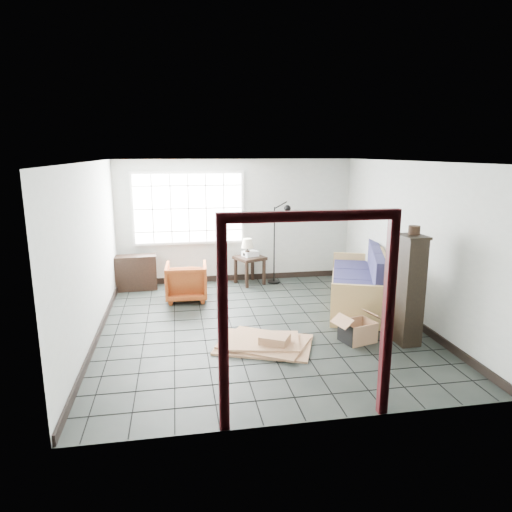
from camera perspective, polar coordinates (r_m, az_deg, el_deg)
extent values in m
plane|color=black|center=(7.46, 0.40, -8.68)|extent=(5.50, 5.50, 0.00)
cube|color=#A2A8A1|center=(9.76, -2.49, 4.38)|extent=(5.00, 0.02, 2.60)
cube|color=#A2A8A1|center=(4.49, 6.76, -5.89)|extent=(5.00, 0.02, 2.60)
cube|color=#A2A8A1|center=(7.08, -19.90, 0.37)|extent=(0.02, 5.50, 2.60)
cube|color=#A2A8A1|center=(7.91, 18.53, 1.72)|extent=(0.02, 5.50, 2.60)
cube|color=white|center=(6.94, 0.44, 11.72)|extent=(5.00, 5.50, 0.02)
cube|color=black|center=(10.00, -2.41, -2.68)|extent=(4.95, 0.03, 0.12)
cube|color=black|center=(7.43, -19.01, -9.00)|extent=(0.03, 5.45, 0.12)
cube|color=black|center=(8.22, 17.79, -6.79)|extent=(0.03, 5.45, 0.12)
cube|color=silver|center=(9.60, -8.43, 5.92)|extent=(2.32, 0.06, 1.52)
cube|color=white|center=(9.56, -8.43, 5.89)|extent=(2.20, 0.02, 1.40)
cube|color=#3A0D10|center=(4.47, -4.15, -9.35)|extent=(0.10, 0.08, 2.10)
cube|color=#3A0D10|center=(4.92, 16.13, -7.72)|extent=(0.10, 0.08, 2.10)
cube|color=#3A0D10|center=(4.35, 6.87, 5.00)|extent=(1.80, 0.08, 0.10)
cube|color=tan|center=(8.54, 12.47, -4.72)|extent=(1.63, 2.43, 0.41)
cube|color=tan|center=(7.38, 12.82, -6.25)|extent=(0.87, 0.38, 0.72)
cube|color=tan|center=(9.61, 12.30, -1.76)|extent=(0.87, 0.38, 0.72)
cube|color=tan|center=(8.45, 15.36, -2.12)|extent=(0.87, 2.15, 0.79)
cube|color=#181B3C|center=(7.74, 12.59, -4.29)|extent=(1.01, 0.96, 0.18)
cube|color=#181B3C|center=(7.69, 15.12, -2.45)|extent=(0.40, 0.73, 0.59)
cube|color=#181B3C|center=(8.45, 12.42, -2.82)|extent=(1.01, 0.96, 0.18)
cube|color=#181B3C|center=(8.41, 14.73, -1.13)|extent=(0.40, 0.73, 0.59)
cube|color=#181B3C|center=(9.17, 12.27, -1.58)|extent=(1.01, 0.96, 0.18)
cube|color=#181B3C|center=(9.13, 14.40, -0.01)|extent=(0.40, 0.73, 0.59)
imported|color=maroon|center=(8.70, -8.69, -2.95)|extent=(0.79, 0.74, 0.78)
cube|color=black|center=(9.59, -0.79, -0.24)|extent=(0.72, 0.72, 0.07)
cube|color=black|center=(9.37, -1.15, -2.40)|extent=(0.07, 0.07, 0.54)
cube|color=black|center=(9.61, 1.01, -2.02)|extent=(0.07, 0.07, 0.54)
cube|color=black|center=(9.72, -2.56, -1.85)|extent=(0.07, 0.07, 0.54)
cube|color=black|center=(9.95, -0.44, -1.49)|extent=(0.07, 0.07, 0.54)
cylinder|color=black|center=(9.53, -1.08, 0.30)|extent=(0.12, 0.12, 0.14)
cylinder|color=black|center=(9.51, -1.08, 0.98)|extent=(0.03, 0.03, 0.10)
cone|color=#EDE3C2|center=(9.49, -1.08, 1.61)|extent=(0.31, 0.31, 0.19)
cube|color=silver|center=(9.60, -0.73, 0.30)|extent=(0.37, 0.34, 0.11)
cylinder|color=black|center=(9.52, -1.49, 0.19)|extent=(0.05, 0.07, 0.06)
cylinder|color=black|center=(9.82, 2.25, -3.24)|extent=(0.32, 0.32, 0.03)
cylinder|color=black|center=(9.63, 2.30, 1.39)|extent=(0.03, 0.03, 1.61)
cylinder|color=black|center=(9.51, 3.15, 6.39)|extent=(0.27, 0.09, 0.14)
sphere|color=black|center=(9.53, 3.95, 5.96)|extent=(0.17, 0.17, 0.14)
cube|color=black|center=(9.57, -15.03, -2.02)|extent=(0.92, 0.40, 0.71)
cube|color=black|center=(9.56, -15.04, -1.97)|extent=(0.86, 0.35, 0.03)
cube|color=black|center=(6.92, 18.55, -4.15)|extent=(0.31, 0.41, 1.59)
cube|color=black|center=(6.74, 19.03, 2.31)|extent=(0.35, 0.45, 0.04)
cylinder|color=black|center=(6.79, 19.17, 3.08)|extent=(0.18, 0.18, 0.12)
cube|color=#A97951|center=(7.04, 12.52, -10.25)|extent=(0.53, 0.47, 0.02)
cube|color=black|center=(6.86, 11.09, -9.53)|extent=(0.12, 0.35, 0.31)
cube|color=#A97951|center=(7.12, 14.02, -8.82)|extent=(0.12, 0.35, 0.31)
cube|color=#A97951|center=(6.86, 13.52, -9.64)|extent=(0.44, 0.14, 0.31)
cube|color=#A97951|center=(7.12, 11.68, -8.70)|extent=(0.44, 0.14, 0.31)
cube|color=#A97951|center=(6.75, 10.73, -8.00)|extent=(0.26, 0.39, 0.13)
cube|color=#A97951|center=(7.09, 14.50, -7.16)|extent=(0.26, 0.39, 0.13)
cube|color=#A97951|center=(6.74, 1.02, -10.99)|extent=(1.59, 1.37, 0.03)
cube|color=#A97951|center=(6.73, 1.02, -10.77)|extent=(1.46, 1.36, 0.03)
cube|color=#A97951|center=(6.71, 1.03, -10.55)|extent=(1.14, 0.92, 0.03)
cube|color=#A97951|center=(6.60, 2.35, -10.32)|extent=(0.50, 0.47, 0.11)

